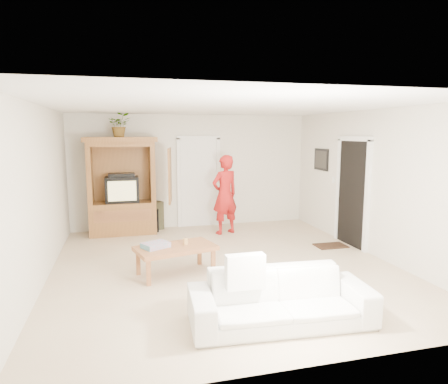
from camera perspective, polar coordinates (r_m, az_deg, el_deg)
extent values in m
plane|color=tan|center=(6.74, 0.05, -10.50)|extent=(6.00, 6.00, 0.00)
plane|color=white|center=(6.39, 0.06, 12.14)|extent=(6.00, 6.00, 0.00)
plane|color=silver|center=(9.35, -4.58, 2.97)|extent=(5.50, 0.00, 5.50)
plane|color=silver|center=(3.66, 12.01, -5.81)|extent=(5.50, 0.00, 5.50)
plane|color=silver|center=(6.34, -24.78, -0.40)|extent=(0.00, 6.00, 6.00)
plane|color=silver|center=(7.60, 20.55, 1.20)|extent=(0.00, 6.00, 6.00)
cube|color=brown|center=(9.01, -14.21, -3.59)|extent=(1.40, 0.60, 0.70)
cube|color=brown|center=(8.89, -18.63, 2.27)|extent=(0.10, 0.60, 1.20)
cube|color=brown|center=(8.89, -10.24, 2.58)|extent=(0.10, 0.60, 1.20)
cube|color=brown|center=(9.13, -14.44, 2.60)|extent=(1.40, 0.06, 1.20)
cube|color=brown|center=(8.82, -14.59, 6.63)|extent=(1.40, 0.60, 0.10)
cube|color=brown|center=(8.82, -14.61, 7.28)|extent=(1.52, 0.68, 0.10)
cube|color=brown|center=(8.45, -7.76, 2.34)|extent=(0.16, 0.67, 1.15)
cube|color=black|center=(8.93, -14.36, 0.38)|extent=(0.70, 0.52, 0.55)
cube|color=tan|center=(8.67, -14.35, 0.14)|extent=(0.58, 0.02, 0.42)
cube|color=black|center=(8.87, -14.43, 2.37)|extent=(0.55, 0.35, 0.08)
cube|color=#965933|center=(8.71, -14.22, -3.33)|extent=(1.19, 0.03, 0.25)
cube|color=white|center=(9.38, -3.63, 1.28)|extent=(0.85, 0.05, 2.04)
cube|color=black|center=(8.12, 17.88, -0.24)|extent=(0.05, 0.90, 2.04)
cube|color=black|center=(9.18, 13.73, 4.54)|extent=(0.03, 0.60, 0.48)
cube|color=#382316|center=(8.11, 15.00, -7.42)|extent=(0.60, 0.40, 0.02)
imported|color=#4C7238|center=(8.80, -14.69, 9.24)|extent=(0.47, 0.41, 0.50)
imported|color=#A61716|center=(8.65, 0.12, -0.38)|extent=(0.73, 0.60, 1.72)
imported|color=silver|center=(4.79, 8.11, -14.83)|extent=(2.14, 0.95, 0.61)
cube|color=#965933|center=(6.29, -6.92, -7.98)|extent=(1.33, 0.93, 0.07)
cube|color=#965933|center=(5.97, -10.73, -11.27)|extent=(0.08, 0.08, 0.38)
cube|color=#965933|center=(6.42, -12.16, -9.87)|extent=(0.08, 0.08, 0.38)
cube|color=#965933|center=(6.35, -1.55, -9.90)|extent=(0.08, 0.08, 0.38)
cube|color=#965933|center=(6.78, -3.53, -8.71)|extent=(0.08, 0.08, 0.38)
cube|color=#D94862|center=(6.24, -9.75, -7.49)|extent=(0.47, 0.43, 0.08)
cylinder|color=tan|center=(6.34, -5.52, -7.05)|extent=(0.08, 0.08, 0.10)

